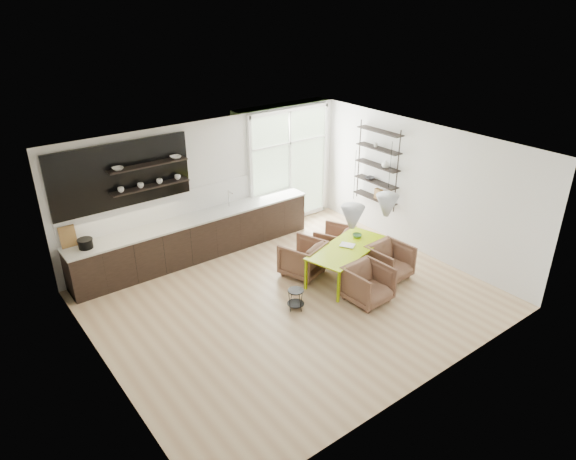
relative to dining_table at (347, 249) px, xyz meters
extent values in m
cube|color=#DCBA8D|center=(-1.39, -0.03, -0.64)|extent=(7.00, 6.00, 0.01)
cube|color=white|center=(-1.39, 2.97, 0.81)|extent=(7.00, 0.02, 2.90)
cube|color=white|center=(-4.89, -0.03, 0.81)|extent=(0.02, 6.00, 2.90)
cube|color=white|center=(2.11, -0.03, 0.81)|extent=(0.02, 6.00, 2.90)
cube|color=white|center=(-1.39, -0.03, 2.26)|extent=(7.00, 6.00, 0.01)
cube|color=#B2D1A5|center=(0.76, 2.94, 0.81)|extent=(2.20, 0.02, 2.70)
cube|color=white|center=(0.76, 2.91, 0.81)|extent=(2.30, 0.08, 2.80)
cone|color=silver|center=(-0.44, -0.53, 1.01)|extent=(0.44, 0.44, 0.42)
cone|color=silver|center=(0.46, -0.53, 1.01)|extent=(0.44, 0.44, 0.42)
cylinder|color=black|center=(-0.44, -0.53, 1.82)|extent=(0.01, 0.01, 0.89)
cylinder|color=black|center=(0.46, -0.53, 1.82)|extent=(0.01, 0.01, 0.89)
cube|color=black|center=(-1.99, 2.64, -0.19)|extent=(5.50, 0.65, 0.90)
cube|color=silver|center=(-1.99, 2.64, 0.28)|extent=(5.54, 0.69, 0.04)
cube|color=white|center=(-1.99, 2.96, 0.56)|extent=(5.50, 0.02, 0.55)
cube|color=black|center=(-3.34, 2.93, 1.46)|extent=(2.80, 0.06, 1.30)
cube|color=black|center=(-2.84, 2.79, 1.61)|extent=(1.60, 0.28, 0.03)
cube|color=black|center=(-2.84, 2.79, 1.16)|extent=(1.60, 0.28, 0.03)
cube|color=olive|center=(-4.54, 2.87, 0.51)|extent=(0.30, 0.10, 0.42)
cylinder|color=silver|center=(-1.09, 2.74, 0.48)|extent=(0.02, 0.02, 0.40)
imported|color=white|center=(-3.44, 2.79, 1.66)|extent=(0.22, 0.22, 0.05)
imported|color=white|center=(-2.24, 2.79, 1.66)|extent=(0.22, 0.22, 0.05)
imported|color=white|center=(-3.44, 2.79, 1.23)|extent=(0.12, 0.12, 0.10)
imported|color=white|center=(-3.04, 2.79, 1.23)|extent=(0.12, 0.12, 0.10)
imported|color=white|center=(-2.64, 2.79, 1.23)|extent=(0.12, 0.12, 0.10)
imported|color=white|center=(-2.24, 2.79, 1.23)|extent=(0.12, 0.12, 0.10)
cylinder|color=black|center=(-4.31, 2.62, 0.39)|extent=(0.27, 0.27, 0.16)
cube|color=black|center=(1.97, 0.57, 1.06)|extent=(0.02, 0.02, 1.90)
cube|color=black|center=(1.97, 1.77, 1.06)|extent=(0.02, 0.02, 1.90)
cube|color=black|center=(1.97, 1.17, 0.26)|extent=(0.26, 1.20, 0.02)
cube|color=black|center=(1.97, 1.17, 0.66)|extent=(0.26, 1.20, 0.02)
cube|color=black|center=(1.97, 1.17, 1.06)|extent=(0.26, 1.20, 0.02)
cube|color=black|center=(1.97, 1.17, 1.46)|extent=(0.26, 1.20, 0.03)
cube|color=black|center=(1.97, 1.17, 1.86)|extent=(0.26, 1.20, 0.03)
imported|color=white|center=(1.97, 0.92, 1.17)|extent=(0.18, 0.18, 0.19)
imported|color=#333338|center=(1.97, 1.37, 0.70)|extent=(0.22, 0.22, 0.05)
imported|color=white|center=(1.97, 1.27, 1.52)|extent=(0.10, 0.10, 0.09)
cube|color=olive|center=(1.97, 1.07, 0.40)|extent=(0.10, 0.18, 0.24)
cube|color=#9ABF00|center=(0.00, 0.00, 0.03)|extent=(2.02, 1.29, 0.03)
cube|color=#9ABF00|center=(-0.77, -0.60, -0.31)|extent=(0.05, 0.05, 0.65)
cube|color=#9ABF00|center=(-0.96, 0.14, -0.31)|extent=(0.05, 0.05, 0.65)
cube|color=#9ABF00|center=(0.96, -0.14, -0.31)|extent=(0.05, 0.05, 0.65)
cube|color=#9ABF00|center=(0.77, 0.60, -0.31)|extent=(0.05, 0.05, 0.65)
imported|color=brown|center=(-0.63, 0.65, -0.27)|extent=(1.00, 1.01, 0.73)
imported|color=brown|center=(0.41, 0.84, -0.30)|extent=(0.98, 0.99, 0.68)
imported|color=brown|center=(-0.29, -0.89, -0.28)|extent=(0.80, 0.83, 0.72)
imported|color=brown|center=(0.68, -0.54, -0.28)|extent=(0.81, 0.84, 0.72)
cylinder|color=black|center=(-1.54, -0.28, -0.24)|extent=(0.30, 0.30, 0.02)
cylinder|color=black|center=(-1.54, -0.28, -0.52)|extent=(0.32, 0.32, 0.01)
cylinder|color=black|center=(-1.40, -0.29, -0.44)|extent=(0.01, 0.01, 0.39)
cylinder|color=black|center=(-1.54, -0.14, -0.44)|extent=(0.01, 0.01, 0.39)
cylinder|color=black|center=(-1.68, -0.28, -0.44)|extent=(0.01, 0.01, 0.39)
cylinder|color=black|center=(-1.54, -0.42, -0.44)|extent=(0.01, 0.01, 0.39)
imported|color=white|center=(-0.05, -0.01, 0.06)|extent=(0.33, 0.35, 0.03)
imported|color=#437241|center=(0.48, 0.23, 0.08)|extent=(0.20, 0.20, 0.06)
camera|label=1|loc=(-6.49, -6.55, 4.78)|focal=32.00mm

